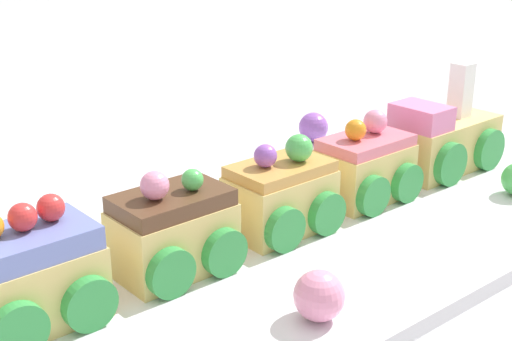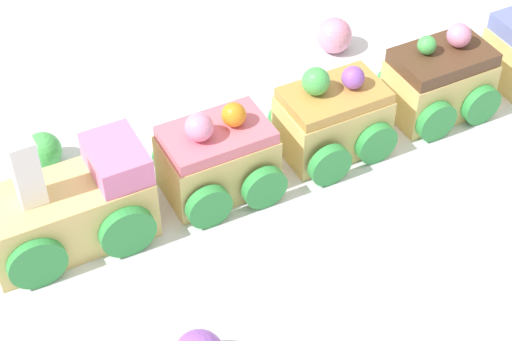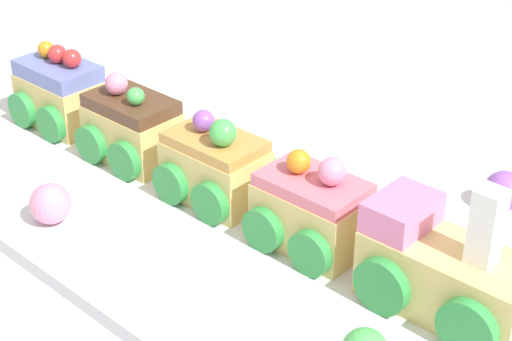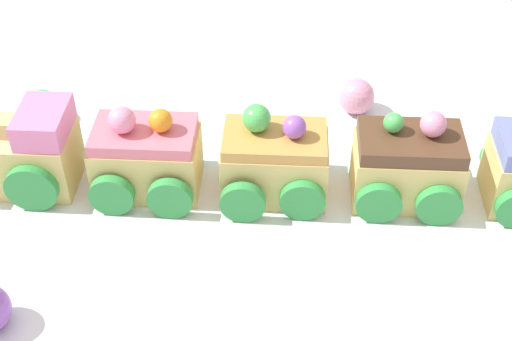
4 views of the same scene
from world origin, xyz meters
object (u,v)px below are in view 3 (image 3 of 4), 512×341
cake_car_strawberry (312,212)px  cake_car_caramel (216,168)px  cake_car_chocolate (132,129)px  cake_car_blueberry (61,94)px  gumball_purple (504,191)px  cake_train_locomotive (461,280)px  gumball_pink (50,204)px

cake_car_strawberry → cake_car_caramel: 0.09m
cake_car_caramel → cake_car_chocolate: 0.10m
cake_car_caramel → cake_car_blueberry: size_ratio=1.00×
gumball_purple → cake_train_locomotive: bearing=-71.8°
cake_car_strawberry → cake_car_chocolate: size_ratio=1.00×
cake_car_caramel → cake_car_blueberry: (-0.19, -0.00, 0.00)m
cake_car_caramel → gumball_purple: 0.22m
cake_train_locomotive → gumball_purple: cake_train_locomotive is taller
cake_car_blueberry → gumball_pink: cake_car_blueberry is taller
cake_train_locomotive → cake_car_caramel: bearing=-180.0°
cake_car_chocolate → cake_car_blueberry: same height
cake_train_locomotive → cake_car_strawberry: bearing=180.0°
cake_car_caramel → cake_car_chocolate: size_ratio=1.00×
cake_train_locomotive → gumball_pink: bearing=-159.2°
cake_car_strawberry → cake_car_blueberry: bearing=180.0°
gumball_purple → cake_car_caramel: bearing=-140.3°
cake_train_locomotive → gumball_pink: size_ratio=4.55×
cake_car_caramel → gumball_pink: size_ratio=2.54×
cake_car_caramel → cake_train_locomotive: bearing=0.0°
cake_car_blueberry → cake_car_strawberry: bearing=-0.0°
cake_car_strawberry → cake_car_blueberry: cake_car_blueberry is taller
gumball_purple → cake_car_chocolate: bearing=-151.8°
cake_car_strawberry → gumball_purple: size_ratio=2.55×
cake_car_chocolate → gumball_purple: cake_car_chocolate is taller
cake_car_caramel → gumball_purple: bearing=38.4°
cake_car_caramel → cake_car_blueberry: 0.19m
cake_car_strawberry → gumball_purple: 0.16m
cake_train_locomotive → gumball_purple: (-0.04, 0.13, -0.01)m
cake_car_caramel → cake_car_blueberry: cake_car_blueberry is taller
cake_train_locomotive → cake_car_blueberry: (-0.40, -0.01, 0.00)m
gumball_pink → cake_train_locomotive: bearing=22.2°
cake_car_chocolate → gumball_pink: size_ratio=2.54×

